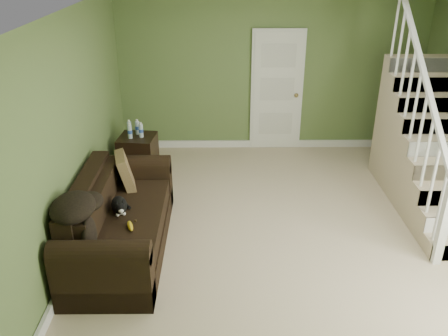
{
  "coord_description": "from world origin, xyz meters",
  "views": [
    {
      "loc": [
        -0.85,
        -4.93,
        3.22
      ],
      "look_at": [
        -0.8,
        0.17,
        0.8
      ],
      "focal_mm": 38.0,
      "sensor_mm": 36.0,
      "label": 1
    }
  ],
  "objects_px": {
    "cat": "(119,206)",
    "banana": "(130,226)",
    "side_table": "(138,155)",
    "sofa": "(118,224)"
  },
  "relations": [
    {
      "from": "side_table",
      "to": "cat",
      "type": "relative_size",
      "value": 1.85
    },
    {
      "from": "banana",
      "to": "cat",
      "type": "bearing_deg",
      "value": 100.65
    },
    {
      "from": "sofa",
      "to": "banana",
      "type": "xyz_separation_m",
      "value": [
        0.21,
        -0.32,
        0.17
      ]
    },
    {
      "from": "side_table",
      "to": "banana",
      "type": "bearing_deg",
      "value": -83.08
    },
    {
      "from": "sofa",
      "to": "side_table",
      "type": "distance_m",
      "value": 1.95
    },
    {
      "from": "sofa",
      "to": "banana",
      "type": "bearing_deg",
      "value": -56.7
    },
    {
      "from": "sofa",
      "to": "side_table",
      "type": "relative_size",
      "value": 2.57
    },
    {
      "from": "side_table",
      "to": "banana",
      "type": "height_order",
      "value": "side_table"
    },
    {
      "from": "sofa",
      "to": "cat",
      "type": "bearing_deg",
      "value": 24.32
    },
    {
      "from": "cat",
      "to": "banana",
      "type": "bearing_deg",
      "value": -78.79
    }
  ]
}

